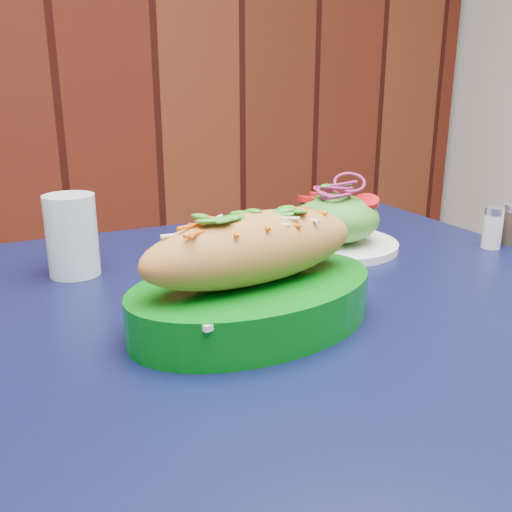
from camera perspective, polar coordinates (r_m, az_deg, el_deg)
name	(u,v)px	position (r m, az deg, el deg)	size (l,w,h in m)	color
cafe_table	(314,350)	(0.78, 5.78, -9.29)	(0.84, 0.84, 0.75)	black
banh_mi_basket	(254,279)	(0.62, -0.25, -2.27)	(0.31, 0.22, 0.13)	#046710
salad_plate	(335,223)	(0.91, 7.94, 3.29)	(0.20, 0.20, 0.11)	white
water_glass	(72,235)	(0.81, -17.93, 1.98)	(0.07, 0.07, 0.11)	silver
salt_shaker	(493,228)	(0.98, 22.59, 2.63)	(0.03, 0.03, 0.07)	white
pepper_shaker	(512,224)	(1.01, 24.22, 2.90)	(0.03, 0.03, 0.07)	#3F3326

